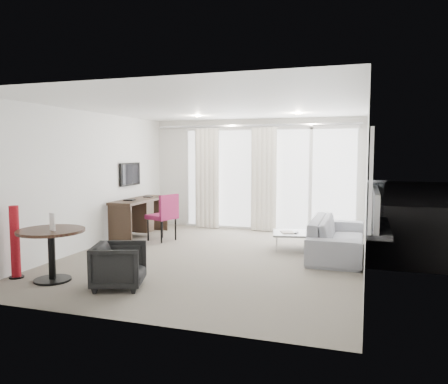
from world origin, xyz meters
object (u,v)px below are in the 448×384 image
(coffee_table, at_px, (292,241))
(sofa, at_px, (337,236))
(tub_armchair, at_px, (119,266))
(desk_chair, at_px, (162,217))
(red_lamp, at_px, (15,242))
(rattan_chair_a, at_px, (318,206))
(desk, at_px, (140,218))
(rattan_chair_b, at_px, (346,208))
(round_table, at_px, (52,255))

(coffee_table, distance_m, sofa, 0.87)
(tub_armchair, bearing_deg, desk_chair, -3.21)
(red_lamp, height_order, rattan_chair_a, red_lamp)
(red_lamp, bearing_deg, sofa, 33.79)
(desk, relative_size, desk_chair, 1.79)
(red_lamp, distance_m, rattan_chair_b, 7.63)
(desk_chair, xyz_separation_m, rattan_chair_a, (2.86, 3.39, -0.06))
(tub_armchair, bearing_deg, round_table, 72.28)
(desk, xyz_separation_m, tub_armchair, (1.51, -3.32, -0.11))
(round_table, xyz_separation_m, tub_armchair, (1.08, 0.02, -0.07))
(sofa, height_order, rattan_chair_a, rattan_chair_a)
(desk_chair, distance_m, sofa, 3.56)
(desk, distance_m, tub_armchair, 3.65)
(round_table, relative_size, rattan_chair_a, 1.10)
(coffee_table, xyz_separation_m, rattan_chair_a, (0.13, 3.39, 0.26))
(red_lamp, xyz_separation_m, coffee_table, (3.56, 3.11, -0.37))
(desk_chair, bearing_deg, sofa, 17.74)
(rattan_chair_b, bearing_deg, tub_armchair, -128.80)
(desk_chair, relative_size, tub_armchair, 1.46)
(coffee_table, bearing_deg, rattan_chair_a, 87.74)
(sofa, relative_size, rattan_chair_b, 2.61)
(round_table, relative_size, rattan_chair_b, 1.07)
(sofa, xyz_separation_m, rattan_chair_a, (-0.70, 3.57, 0.09))
(desk, xyz_separation_m, round_table, (0.43, -3.34, -0.04))
(red_lamp, xyz_separation_m, sofa, (4.39, 2.93, -0.20))
(tub_armchair, relative_size, rattan_chair_a, 0.79)
(coffee_table, height_order, rattan_chair_b, rattan_chair_b)
(desk_chair, distance_m, red_lamp, 3.22)
(desk_chair, distance_m, rattan_chair_a, 4.43)
(tub_armchair, xyz_separation_m, rattan_chair_a, (2.00, 6.44, 0.12))
(desk_chair, xyz_separation_m, round_table, (-0.22, -3.08, -0.12))
(tub_armchair, height_order, coffee_table, tub_armchair)
(red_lamp, height_order, tub_armchair, red_lamp)
(desk, bearing_deg, rattan_chair_a, 41.71)
(round_table, relative_size, tub_armchair, 1.39)
(desk, xyz_separation_m, rattan_chair_a, (3.51, 3.13, 0.01))
(desk, distance_m, red_lamp, 3.38)
(red_lamp, relative_size, tub_armchair, 1.59)
(round_table, bearing_deg, desk, 97.31)
(red_lamp, bearing_deg, tub_armchair, 1.95)
(desk_chair, distance_m, rattan_chair_b, 4.74)
(round_table, bearing_deg, sofa, 37.51)
(tub_armchair, height_order, rattan_chair_b, rattan_chair_b)
(red_lamp, xyz_separation_m, rattan_chair_b, (4.40, 6.23, -0.10))
(desk, height_order, tub_armchair, desk)
(desk, bearing_deg, coffee_table, -4.49)
(desk, relative_size, tub_armchair, 2.61)
(rattan_chair_b, bearing_deg, sofa, -105.30)
(coffee_table, bearing_deg, desk, 175.51)
(rattan_chair_b, bearing_deg, round_table, -136.56)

